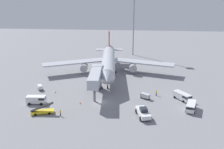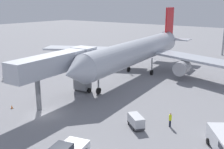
{
  "view_description": "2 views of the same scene",
  "coord_description": "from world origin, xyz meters",
  "px_view_note": "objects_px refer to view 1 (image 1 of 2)",
  "views": [
    {
      "loc": [
        9.62,
        -62.88,
        28.11
      ],
      "look_at": [
        1.43,
        16.54,
        2.96
      ],
      "focal_mm": 40.48,
      "sensor_mm": 36.0,
      "label": 1
    },
    {
      "loc": [
        28.08,
        -22.21,
        14.74
      ],
      "look_at": [
        -0.09,
        15.77,
        2.27
      ],
      "focal_mm": 43.82,
      "sensor_mm": 36.0,
      "label": 2
    }
  ],
  "objects_px": {
    "pushback_tug": "(143,112)",
    "airplane_at_gate": "(108,61)",
    "safety_cone_bravo": "(80,103)",
    "apron_light_mast": "(134,12)",
    "baggage_cart_far_right": "(145,96)",
    "service_van_mid_right": "(37,99)",
    "belt_loader_truck": "(42,111)",
    "service_van_near_right": "(183,96)",
    "service_van_outer_right": "(191,106)",
    "jet_bridge": "(96,76)",
    "ground_crew_worker_foreground": "(60,113)",
    "ground_crew_worker_midground": "(156,93)",
    "safety_cone_alpha": "(55,92)",
    "baggage_cart_rear_right": "(40,87)"
  },
  "relations": [
    {
      "from": "jet_bridge",
      "to": "safety_cone_alpha",
      "type": "xyz_separation_m",
      "value": [
        -12.45,
        0.19,
        -5.4
      ]
    },
    {
      "from": "pushback_tug",
      "to": "apron_light_mast",
      "type": "relative_size",
      "value": 0.22
    },
    {
      "from": "pushback_tug",
      "to": "airplane_at_gate",
      "type": "bearing_deg",
      "value": 110.15
    },
    {
      "from": "jet_bridge",
      "to": "service_van_near_right",
      "type": "bearing_deg",
      "value": -3.37
    },
    {
      "from": "baggage_cart_far_right",
      "to": "safety_cone_bravo",
      "type": "relative_size",
      "value": 5.87
    },
    {
      "from": "ground_crew_worker_foreground",
      "to": "safety_cone_alpha",
      "type": "xyz_separation_m",
      "value": [
        -6.04,
        14.75,
        -0.64
      ]
    },
    {
      "from": "service_van_outer_right",
      "to": "apron_light_mast",
      "type": "height_order",
      "value": "apron_light_mast"
    },
    {
      "from": "service_van_mid_right",
      "to": "safety_cone_alpha",
      "type": "bearing_deg",
      "value": 73.28
    },
    {
      "from": "apron_light_mast",
      "to": "safety_cone_bravo",
      "type": "bearing_deg",
      "value": -101.88
    },
    {
      "from": "service_van_outer_right",
      "to": "pushback_tug",
      "type": "bearing_deg",
      "value": -159.25
    },
    {
      "from": "ground_crew_worker_midground",
      "to": "apron_light_mast",
      "type": "bearing_deg",
      "value": 98.75
    },
    {
      "from": "service_van_outer_right",
      "to": "apron_light_mast",
      "type": "bearing_deg",
      "value": 104.67
    },
    {
      "from": "airplane_at_gate",
      "to": "ground_crew_worker_foreground",
      "type": "height_order",
      "value": "airplane_at_gate"
    },
    {
      "from": "pushback_tug",
      "to": "service_van_mid_right",
      "type": "bearing_deg",
      "value": 170.48
    },
    {
      "from": "safety_cone_bravo",
      "to": "service_van_near_right",
      "type": "bearing_deg",
      "value": 11.19
    },
    {
      "from": "jet_bridge",
      "to": "service_van_outer_right",
      "type": "bearing_deg",
      "value": -17.8
    },
    {
      "from": "ground_crew_worker_foreground",
      "to": "safety_cone_bravo",
      "type": "height_order",
      "value": "ground_crew_worker_foreground"
    },
    {
      "from": "pushback_tug",
      "to": "baggage_cart_far_right",
      "type": "bearing_deg",
      "value": 86.16
    },
    {
      "from": "pushback_tug",
      "to": "safety_cone_bravo",
      "type": "bearing_deg",
      "value": 160.71
    },
    {
      "from": "airplane_at_gate",
      "to": "safety_cone_alpha",
      "type": "xyz_separation_m",
      "value": [
        -13.69,
        -20.57,
        -4.73
      ]
    },
    {
      "from": "airplane_at_gate",
      "to": "apron_light_mast",
      "type": "relative_size",
      "value": 1.61
    },
    {
      "from": "safety_cone_bravo",
      "to": "apron_light_mast",
      "type": "bearing_deg",
      "value": 78.12
    },
    {
      "from": "jet_bridge",
      "to": "service_van_near_right",
      "type": "relative_size",
      "value": 2.84
    },
    {
      "from": "safety_cone_bravo",
      "to": "airplane_at_gate",
      "type": "bearing_deg",
      "value": 80.88
    },
    {
      "from": "belt_loader_truck",
      "to": "pushback_tug",
      "type": "bearing_deg",
      "value": 2.26
    },
    {
      "from": "ground_crew_worker_foreground",
      "to": "service_van_near_right",
      "type": "bearing_deg",
      "value": 22.85
    },
    {
      "from": "service_van_outer_right",
      "to": "safety_cone_alpha",
      "type": "distance_m",
      "value": 39.09
    },
    {
      "from": "service_van_outer_right",
      "to": "apron_light_mast",
      "type": "distance_m",
      "value": 66.81
    },
    {
      "from": "baggage_cart_far_right",
      "to": "service_van_mid_right",
      "type": "bearing_deg",
      "value": -167.46
    },
    {
      "from": "baggage_cart_rear_right",
      "to": "apron_light_mast",
      "type": "xyz_separation_m",
      "value": [
        27.55,
        51.34,
        19.89
      ]
    },
    {
      "from": "baggage_cart_far_right",
      "to": "apron_light_mast",
      "type": "bearing_deg",
      "value": 94.98
    },
    {
      "from": "apron_light_mast",
      "to": "belt_loader_truck",
      "type": "bearing_deg",
      "value": -107.1
    },
    {
      "from": "safety_cone_bravo",
      "to": "service_van_mid_right",
      "type": "bearing_deg",
      "value": -174.68
    },
    {
      "from": "service_van_outer_right",
      "to": "service_van_mid_right",
      "type": "relative_size",
      "value": 1.06
    },
    {
      "from": "pushback_tug",
      "to": "apron_light_mast",
      "type": "distance_m",
      "value": 69.35
    },
    {
      "from": "airplane_at_gate",
      "to": "service_van_outer_right",
      "type": "bearing_deg",
      "value": -49.86
    },
    {
      "from": "pushback_tug",
      "to": "safety_cone_alpha",
      "type": "height_order",
      "value": "pushback_tug"
    },
    {
      "from": "jet_bridge",
      "to": "baggage_cart_far_right",
      "type": "bearing_deg",
      "value": -6.19
    },
    {
      "from": "service_van_mid_right",
      "to": "safety_cone_bravo",
      "type": "relative_size",
      "value": 10.43
    },
    {
      "from": "airplane_at_gate",
      "to": "belt_loader_truck",
      "type": "relative_size",
      "value": 8.5
    },
    {
      "from": "service_van_near_right",
      "to": "safety_cone_bravo",
      "type": "distance_m",
      "value": 28.45
    },
    {
      "from": "service_van_mid_right",
      "to": "baggage_cart_rear_right",
      "type": "xyz_separation_m",
      "value": [
        -3.09,
        10.28,
        -0.41
      ]
    },
    {
      "from": "airplane_at_gate",
      "to": "apron_light_mast",
      "type": "height_order",
      "value": "apron_light_mast"
    },
    {
      "from": "belt_loader_truck",
      "to": "service_van_near_right",
      "type": "height_order",
      "value": "belt_loader_truck"
    },
    {
      "from": "jet_bridge",
      "to": "service_van_mid_right",
      "type": "xyz_separation_m",
      "value": [
        -14.93,
        -8.07,
        -4.4
      ]
    },
    {
      "from": "airplane_at_gate",
      "to": "ground_crew_worker_midground",
      "type": "bearing_deg",
      "value": -50.31
    },
    {
      "from": "safety_cone_alpha",
      "to": "service_van_mid_right",
      "type": "bearing_deg",
      "value": -106.72
    },
    {
      "from": "baggage_cart_far_right",
      "to": "jet_bridge",
      "type": "bearing_deg",
      "value": 173.81
    },
    {
      "from": "service_van_mid_right",
      "to": "apron_light_mast",
      "type": "distance_m",
      "value": 69.1
    },
    {
      "from": "ground_crew_worker_midground",
      "to": "safety_cone_bravo",
      "type": "bearing_deg",
      "value": -158.95
    }
  ]
}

